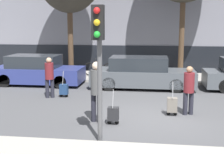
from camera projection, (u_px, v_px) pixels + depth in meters
name	position (u px, v px, depth m)	size (l,w,h in m)	color
ground_plane	(153.00, 117.00, 9.89)	(80.00, 80.00, 0.00)	#4C4C4F
sidewalk_far	(153.00, 77.00, 16.72)	(28.00, 3.00, 0.12)	#A39E93
parked_car_0	(37.00, 71.00, 15.05)	(4.32, 1.77, 1.42)	navy
parked_car_1	(142.00, 74.00, 14.23)	(4.68, 1.79, 1.43)	#4C5156
pedestrian_left	(49.00, 75.00, 12.32)	(0.34, 0.34, 1.61)	#23232D
trolley_left	(64.00, 89.00, 12.51)	(0.34, 0.29, 1.07)	navy
pedestrian_center	(96.00, 88.00, 9.25)	(0.34, 0.34, 1.83)	#23232D
trolley_center	(113.00, 114.00, 9.16)	(0.34, 0.29, 1.05)	#262628
pedestrian_right	(189.00, 88.00, 10.03)	(0.34, 0.34, 1.59)	#23232D
trolley_right	(172.00, 105.00, 10.03)	(0.34, 0.29, 1.13)	slate
traffic_light	(99.00, 46.00, 7.34)	(0.28, 0.47, 3.36)	#515154
parked_bicycle	(99.00, 69.00, 16.83)	(1.77, 0.06, 0.96)	black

